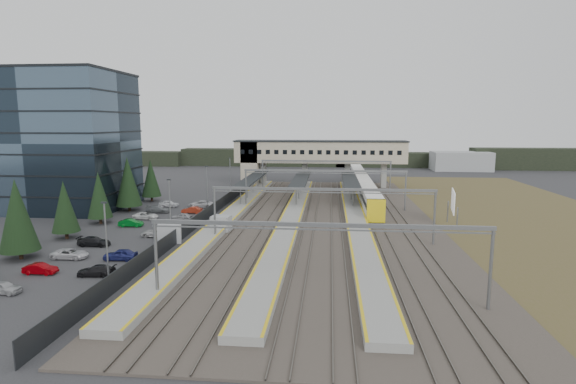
# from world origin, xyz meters

# --- Properties ---
(ground) EXTENTS (220.00, 220.00, 0.00)m
(ground) POSITION_xyz_m (0.00, 0.00, 0.00)
(ground) COLOR #2B2B2D
(ground) RESTS_ON ground
(office_building) EXTENTS (24.30, 18.30, 24.30)m
(office_building) POSITION_xyz_m (-36.00, 12.00, 12.19)
(office_building) COLOR #394C5D
(office_building) RESTS_ON ground
(conifer_row) EXTENTS (4.42, 49.82, 9.50)m
(conifer_row) POSITION_xyz_m (-22.00, -3.86, 4.84)
(conifer_row) COLOR black
(conifer_row) RESTS_ON ground
(car_park) EXTENTS (10.40, 44.30, 1.28)m
(car_park) POSITION_xyz_m (-13.55, -3.80, 0.59)
(car_park) COLOR #A2A3A5
(car_park) RESTS_ON ground
(lampposts) EXTENTS (0.50, 53.25, 8.07)m
(lampposts) POSITION_xyz_m (-8.00, 1.25, 4.34)
(lampposts) COLOR slate
(lampposts) RESTS_ON ground
(fence) EXTENTS (0.08, 90.00, 2.00)m
(fence) POSITION_xyz_m (-6.50, 5.00, 1.00)
(fence) COLOR #26282B
(fence) RESTS_ON ground
(relay_cabin_near) EXTENTS (3.41, 2.89, 2.43)m
(relay_cabin_near) POSITION_xyz_m (-7.65, -9.46, 1.22)
(relay_cabin_near) COLOR #989B9D
(relay_cabin_near) RESTS_ON ground
(relay_cabin_far) EXTENTS (2.76, 2.38, 2.34)m
(relay_cabin_far) POSITION_xyz_m (-2.31, -3.47, 1.17)
(relay_cabin_far) COLOR #989B9D
(relay_cabin_far) RESTS_ON ground
(rail_corridor) EXTENTS (34.00, 90.00, 0.92)m
(rail_corridor) POSITION_xyz_m (9.34, 5.00, 0.29)
(rail_corridor) COLOR #36322B
(rail_corridor) RESTS_ON ground
(canopies) EXTENTS (23.10, 30.00, 3.28)m
(canopies) POSITION_xyz_m (7.00, 27.00, 3.92)
(canopies) COLOR black
(canopies) RESTS_ON ground
(footbridge) EXTENTS (40.40, 6.40, 11.20)m
(footbridge) POSITION_xyz_m (7.70, 42.00, 7.93)
(footbridge) COLOR tan
(footbridge) RESTS_ON ground
(gantries) EXTENTS (28.40, 62.28, 7.17)m
(gantries) POSITION_xyz_m (12.00, 3.00, 6.00)
(gantries) COLOR slate
(gantries) RESTS_ON ground
(train) EXTENTS (2.81, 58.69, 3.54)m
(train) POSITION_xyz_m (20.00, 32.51, 2.01)
(train) COLOR white
(train) RESTS_ON ground
(billboard) EXTENTS (1.39, 6.21, 5.41)m
(billboard) POSITION_xyz_m (31.18, 3.18, 3.66)
(billboard) COLOR slate
(billboard) RESTS_ON ground
(scrub_east) EXTENTS (34.00, 120.00, 0.06)m
(scrub_east) POSITION_xyz_m (45.00, 5.00, 0.03)
(scrub_east) COLOR #4F4A24
(scrub_east) RESTS_ON ground
(treeline_far) EXTENTS (170.00, 19.00, 7.00)m
(treeline_far) POSITION_xyz_m (23.81, 92.28, 2.95)
(treeline_far) COLOR black
(treeline_far) RESTS_ON ground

